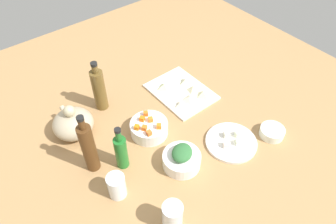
% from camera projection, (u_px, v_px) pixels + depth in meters
% --- Properties ---
extents(tabletop, '(1.90, 1.90, 0.03)m').
position_uv_depth(tabletop, '(168.00, 123.00, 1.33)').
color(tabletop, '#A87E4E').
rests_on(tabletop, ground).
extents(cutting_board, '(0.29, 0.22, 0.01)m').
position_uv_depth(cutting_board, '(181.00, 92.00, 1.43)').
color(cutting_board, white).
rests_on(cutting_board, tabletop).
extents(plate_tofu, '(0.20, 0.20, 0.01)m').
position_uv_depth(plate_tofu, '(231.00, 142.00, 1.23)').
color(plate_tofu, white).
rests_on(plate_tofu, tabletop).
extents(bowl_greens, '(0.14, 0.14, 0.05)m').
position_uv_depth(bowl_greens, '(182.00, 160.00, 1.15)').
color(bowl_greens, white).
rests_on(bowl_greens, tabletop).
extents(bowl_carrots, '(0.15, 0.15, 0.06)m').
position_uv_depth(bowl_carrots, '(149.00, 128.00, 1.25)').
color(bowl_carrots, white).
rests_on(bowl_carrots, tabletop).
extents(bowl_small_side, '(0.10, 0.10, 0.03)m').
position_uv_depth(bowl_small_side, '(272.00, 132.00, 1.25)').
color(bowl_small_side, white).
rests_on(bowl_small_side, tabletop).
extents(teapot, '(0.17, 0.16, 0.15)m').
position_uv_depth(teapot, '(73.00, 123.00, 1.23)').
color(teapot, tan).
rests_on(teapot, tabletop).
extents(bottle_0, '(0.05, 0.05, 0.27)m').
position_uv_depth(bottle_0, '(89.00, 147.00, 1.08)').
color(bottle_0, '#523116').
rests_on(bottle_0, tabletop).
extents(bottle_1, '(0.05, 0.05, 0.20)m').
position_uv_depth(bottle_1, '(121.00, 151.00, 1.11)').
color(bottle_1, '#206E28').
rests_on(bottle_1, tabletop).
extents(bottle_2, '(0.05, 0.05, 0.24)m').
position_uv_depth(bottle_2, '(99.00, 89.00, 1.30)').
color(bottle_2, brown).
rests_on(bottle_2, tabletop).
extents(drinking_glass_0, '(0.07, 0.07, 0.11)m').
position_uv_depth(drinking_glass_0, '(172.00, 216.00, 0.97)').
color(drinking_glass_0, white).
rests_on(drinking_glass_0, tabletop).
extents(drinking_glass_1, '(0.06, 0.06, 0.10)m').
position_uv_depth(drinking_glass_1, '(117.00, 186.00, 1.05)').
color(drinking_glass_1, white).
rests_on(drinking_glass_1, tabletop).
extents(carrot_cube_0, '(0.02, 0.02, 0.02)m').
position_uv_depth(carrot_cube_0, '(150.00, 119.00, 1.24)').
color(carrot_cube_0, orange).
rests_on(carrot_cube_0, bowl_carrots).
extents(carrot_cube_1, '(0.03, 0.03, 0.02)m').
position_uv_depth(carrot_cube_1, '(144.00, 128.00, 1.20)').
color(carrot_cube_1, orange).
rests_on(carrot_cube_1, bowl_carrots).
extents(carrot_cube_2, '(0.02, 0.02, 0.02)m').
position_uv_depth(carrot_cube_2, '(146.00, 114.00, 1.26)').
color(carrot_cube_2, orange).
rests_on(carrot_cube_2, bowl_carrots).
extents(carrot_cube_3, '(0.02, 0.02, 0.02)m').
position_uv_depth(carrot_cube_3, '(149.00, 133.00, 1.19)').
color(carrot_cube_3, orange).
rests_on(carrot_cube_3, bowl_carrots).
extents(carrot_cube_4, '(0.03, 0.03, 0.02)m').
position_uv_depth(carrot_cube_4, '(137.00, 127.00, 1.21)').
color(carrot_cube_4, orange).
rests_on(carrot_cube_4, bowl_carrots).
extents(carrot_cube_5, '(0.02, 0.02, 0.02)m').
position_uv_depth(carrot_cube_5, '(142.00, 119.00, 1.24)').
color(carrot_cube_5, orange).
rests_on(carrot_cube_5, bowl_carrots).
extents(carrot_cube_6, '(0.03, 0.03, 0.02)m').
position_uv_depth(carrot_cube_6, '(159.00, 126.00, 1.21)').
color(carrot_cube_6, orange).
rests_on(carrot_cube_6, bowl_carrots).
extents(chopped_greens_mound, '(0.11, 0.11, 0.04)m').
position_uv_depth(chopped_greens_mound, '(182.00, 153.00, 1.11)').
color(chopped_greens_mound, '#316A36').
rests_on(chopped_greens_mound, bowl_greens).
extents(tofu_cube_0, '(0.03, 0.03, 0.02)m').
position_uv_depth(tofu_cube_0, '(226.00, 145.00, 1.20)').
color(tofu_cube_0, silver).
rests_on(tofu_cube_0, plate_tofu).
extents(tofu_cube_1, '(0.03, 0.03, 0.02)m').
position_uv_depth(tofu_cube_1, '(227.00, 135.00, 1.23)').
color(tofu_cube_1, silver).
rests_on(tofu_cube_1, plate_tofu).
extents(tofu_cube_2, '(0.03, 0.03, 0.02)m').
position_uv_depth(tofu_cube_2, '(238.00, 142.00, 1.21)').
color(tofu_cube_2, '#E6F1CD').
rests_on(tofu_cube_2, plate_tofu).
extents(tofu_cube_3, '(0.03, 0.03, 0.02)m').
position_uv_depth(tofu_cube_3, '(238.00, 134.00, 1.24)').
color(tofu_cube_3, '#E6EECB').
rests_on(tofu_cube_3, plate_tofu).
extents(dumpling_0, '(0.06, 0.05, 0.03)m').
position_uv_depth(dumpling_0, '(185.00, 81.00, 1.46)').
color(dumpling_0, beige).
rests_on(dumpling_0, cutting_board).
extents(dumpling_1, '(0.05, 0.05, 0.03)m').
position_uv_depth(dumpling_1, '(203.00, 94.00, 1.40)').
color(dumpling_1, beige).
rests_on(dumpling_1, cutting_board).
extents(dumpling_2, '(0.08, 0.08, 0.02)m').
position_uv_depth(dumpling_2, '(190.00, 98.00, 1.38)').
color(dumpling_2, beige).
rests_on(dumpling_2, cutting_board).
extents(dumpling_3, '(0.06, 0.06, 0.03)m').
position_uv_depth(dumpling_3, '(193.00, 88.00, 1.42)').
color(dumpling_3, beige).
rests_on(dumpling_3, cutting_board).
extents(dumpling_4, '(0.06, 0.07, 0.03)m').
position_uv_depth(dumpling_4, '(164.00, 86.00, 1.43)').
color(dumpling_4, beige).
rests_on(dumpling_4, cutting_board).
extents(dumpling_5, '(0.05, 0.04, 0.02)m').
position_uv_depth(dumpling_5, '(180.00, 104.00, 1.35)').
color(dumpling_5, beige).
rests_on(dumpling_5, cutting_board).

